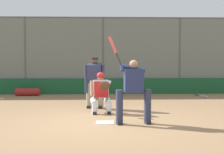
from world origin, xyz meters
TOP-DOWN VIEW (x-y plane):
  - ground_plane at (0.00, 0.00)m, footprint 160.00×160.00m
  - home_plate_marker at (0.00, 0.00)m, footprint 0.43×0.43m
  - backstop_fence at (-0.00, -6.70)m, footprint 21.02×0.08m
  - padding_wall at (0.00, -6.60)m, footprint 20.52×0.18m
  - bleachers_beyond at (-2.22, -9.20)m, footprint 14.65×2.50m
  - batter_at_plate at (-0.66, 0.14)m, footprint 1.02×0.59m
  - catcher_behind_plate at (0.10, -1.39)m, footprint 0.63×0.74m
  - umpire_home at (0.30, -2.32)m, footprint 0.65×0.44m
  - spare_bat_third_base_side at (-4.11, -5.31)m, footprint 0.31×0.85m
  - equipment_bag_dugout_side at (3.25, -5.97)m, footprint 1.13×0.32m

SIDE VIEW (x-z plane):
  - ground_plane at x=0.00m, z-range 0.00..0.00m
  - home_plate_marker at x=0.00m, z-range 0.00..0.01m
  - spare_bat_third_base_side at x=-4.11m, z-range 0.00..0.07m
  - equipment_bag_dugout_side at x=3.25m, z-range 0.00..0.32m
  - padding_wall at x=0.00m, z-range 0.00..0.70m
  - bleachers_beyond at x=-2.22m, z-range -0.26..1.22m
  - catcher_behind_plate at x=0.10m, z-range 0.02..1.19m
  - batter_at_plate at x=-0.66m, z-range -0.22..1.86m
  - umpire_home at x=0.30m, z-range 0.06..1.66m
  - backstop_fence at x=0.00m, z-range 0.09..3.56m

